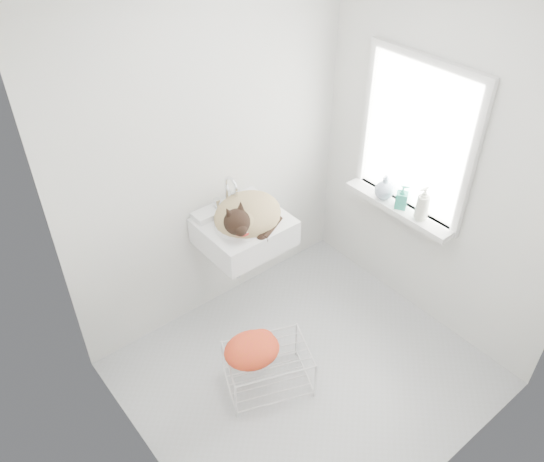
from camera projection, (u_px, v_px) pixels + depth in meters
floor at (306, 374)px, 3.73m from camera, size 2.20×2.00×0.02m
back_wall at (211, 157)px, 3.58m from camera, size 2.20×0.02×2.50m
right_wall at (441, 163)px, 3.51m from camera, size 0.02×2.00×2.50m
left_wall at (132, 323)px, 2.42m from camera, size 0.02×2.00×2.50m
window_glass at (417, 138)px, 3.57m from camera, size 0.01×0.80×1.00m
window_frame at (415, 139)px, 3.56m from camera, size 0.04×0.90×1.10m
windowsill at (398, 207)px, 3.85m from camera, size 0.16×0.88×0.04m
sink at (244, 221)px, 3.69m from camera, size 0.58×0.51×0.23m
faucet at (227, 192)px, 3.72m from camera, size 0.21×0.15×0.21m
cat at (247, 216)px, 3.66m from camera, size 0.55×0.48×0.32m
wire_rack at (268, 369)px, 3.57m from camera, size 0.62×0.53×0.31m
towel at (252, 355)px, 3.43m from camera, size 0.41×0.34×0.15m
bottle_a at (420, 218)px, 3.71m from camera, size 0.09×0.09×0.21m
bottle_b at (400, 207)px, 3.82m from camera, size 0.11×0.11×0.17m
bottle_c at (383, 197)px, 3.91m from camera, size 0.16×0.16×0.18m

